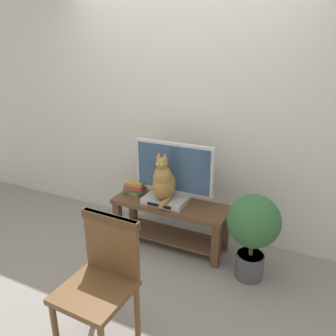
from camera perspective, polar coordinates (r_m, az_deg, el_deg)
The scene contains 9 objects.
ground_plane at distance 3.13m, azimuth -4.78°, elevation -17.27°, with size 12.00×12.00×0.00m, color gray.
back_wall at distance 3.40m, azimuth 2.96°, elevation 11.60°, with size 7.00×0.12×2.80m, color beige.
tv_stand at distance 3.31m, azimuth 0.38°, elevation -8.46°, with size 1.16×0.40×0.47m.
tv at distance 3.18m, azimuth 1.01°, elevation -0.35°, with size 0.81×0.20×0.59m.
media_box at distance 3.21m, azimuth -0.63°, elevation -5.77°, with size 0.42×0.23×0.06m.
cat at distance 3.11m, azimuth -0.76°, elevation -2.38°, with size 0.21×0.37×0.48m.
wooden_chair at distance 2.27m, azimuth -11.37°, elevation -17.69°, with size 0.45×0.45×0.90m.
book_stack at distance 3.45m, azimuth -5.66°, elevation -3.33°, with size 0.23×0.18×0.13m.
potted_plant at distance 2.86m, azimuth 14.63°, elevation -10.02°, with size 0.45×0.45×0.78m.
Camera 1 is at (1.31, -2.13, 1.89)m, focal length 34.94 mm.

